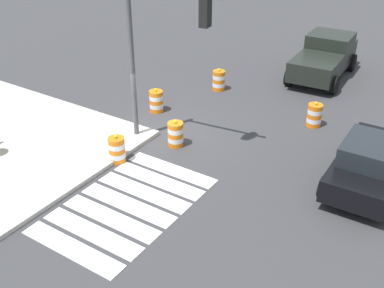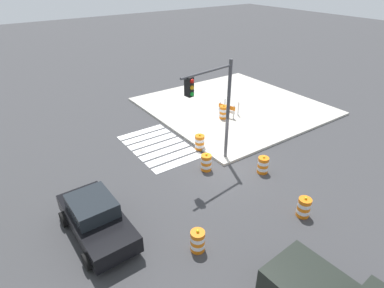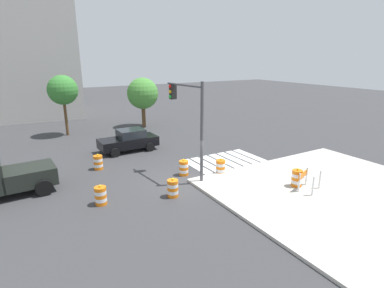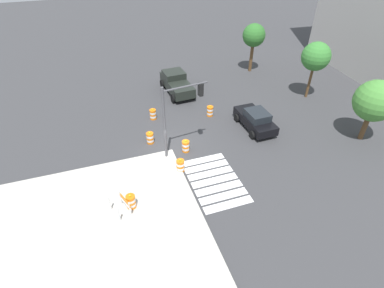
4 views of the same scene
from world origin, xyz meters
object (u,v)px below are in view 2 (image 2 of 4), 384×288
(traffic_barrel_crosswalk_end, at_px, (263,165))
(traffic_barrel_on_sidewalk, at_px, (224,112))
(traffic_barrel_median_far, at_px, (198,241))
(sports_car, at_px, (96,218))
(traffic_light_pole, at_px, (214,99))
(traffic_barrel_far_curb, at_px, (304,207))
(traffic_barrel_near_corner, at_px, (200,142))
(construction_barricade, at_px, (228,109))
(traffic_barrel_median_near, at_px, (206,163))

(traffic_barrel_crosswalk_end, bearing_deg, traffic_barrel_on_sidewalk, -22.11)
(traffic_barrel_crosswalk_end, relative_size, traffic_barrel_on_sidewalk, 1.00)
(traffic_barrel_crosswalk_end, xyz_separation_m, traffic_barrel_median_far, (-2.28, 5.89, 0.00))
(sports_car, bearing_deg, traffic_barrel_crosswalk_end, -94.87)
(sports_car, relative_size, traffic_light_pole, 0.79)
(traffic_barrel_crosswalk_end, distance_m, traffic_barrel_far_curb, 3.52)
(traffic_barrel_near_corner, distance_m, traffic_barrel_on_sidewalk, 4.43)
(traffic_barrel_far_curb, xyz_separation_m, construction_barricade, (9.67, -4.00, 0.27))
(traffic_barrel_crosswalk_end, relative_size, traffic_barrel_median_far, 1.00)
(traffic_barrel_near_corner, xyz_separation_m, construction_barricade, (2.42, -4.26, 0.27))
(traffic_barrel_crosswalk_end, relative_size, construction_barricade, 0.71)
(traffic_barrel_far_curb, bearing_deg, traffic_barrel_median_far, 77.38)
(construction_barricade, height_order, traffic_light_pole, traffic_light_pole)
(traffic_barrel_near_corner, height_order, traffic_light_pole, traffic_light_pole)
(sports_car, xyz_separation_m, traffic_barrel_near_corner, (3.14, -7.44, -0.36))
(traffic_light_pole, bearing_deg, traffic_barrel_crosswalk_end, -137.63)
(traffic_barrel_far_curb, distance_m, traffic_light_pole, 6.46)
(traffic_barrel_median_near, relative_size, traffic_barrel_median_far, 1.00)
(traffic_barrel_on_sidewalk, relative_size, traffic_light_pole, 0.19)
(traffic_barrel_on_sidewalk, bearing_deg, traffic_barrel_median_far, 135.20)
(construction_barricade, xyz_separation_m, traffic_light_pole, (-4.28, 4.84, 3.19))
(traffic_barrel_median_near, height_order, construction_barricade, construction_barricade)
(traffic_barrel_median_near, height_order, traffic_barrel_far_curb, same)
(traffic_barrel_median_near, xyz_separation_m, traffic_barrel_far_curb, (-5.27, -1.28, 0.00))
(traffic_barrel_near_corner, distance_m, traffic_light_pole, 3.97)
(traffic_barrel_crosswalk_end, xyz_separation_m, traffic_barrel_on_sidewalk, (6.19, -2.51, 0.15))
(sports_car, xyz_separation_m, traffic_barrel_median_near, (1.16, -6.42, -0.36))
(traffic_barrel_median_near, distance_m, construction_barricade, 6.87)
(traffic_light_pole, bearing_deg, traffic_barrel_near_corner, -17.39)
(traffic_barrel_median_far, height_order, traffic_barrel_far_curb, same)
(traffic_barrel_near_corner, xyz_separation_m, traffic_light_pole, (-1.86, 0.58, 3.46))
(traffic_barrel_median_far, bearing_deg, traffic_barrel_near_corner, -36.94)
(traffic_barrel_on_sidewalk, bearing_deg, traffic_barrel_near_corner, 121.45)
(traffic_barrel_near_corner, relative_size, traffic_barrel_far_curb, 1.00)
(traffic_barrel_median_far, xyz_separation_m, traffic_barrel_on_sidewalk, (8.46, -8.40, 0.15))
(traffic_barrel_median_far, distance_m, traffic_barrel_on_sidewalk, 11.93)
(sports_car, height_order, traffic_barrel_median_near, sports_car)
(traffic_barrel_near_corner, xyz_separation_m, traffic_barrel_median_near, (-1.98, 1.02, 0.00))
(traffic_barrel_on_sidewalk, xyz_separation_m, traffic_light_pole, (-4.17, 4.36, 3.31))
(sports_car, bearing_deg, traffic_barrel_median_far, -136.99)
(traffic_barrel_median_near, relative_size, traffic_barrel_far_curb, 1.00)
(traffic_barrel_near_corner, xyz_separation_m, traffic_barrel_median_far, (-6.16, 4.63, 0.00))
(traffic_barrel_crosswalk_end, relative_size, traffic_barrel_median_near, 1.00)
(traffic_barrel_crosswalk_end, distance_m, traffic_light_pole, 4.41)
(traffic_barrel_crosswalk_end, bearing_deg, traffic_light_pole, 42.37)
(traffic_barrel_crosswalk_end, distance_m, traffic_barrel_median_near, 2.97)
(traffic_barrel_near_corner, bearing_deg, traffic_light_pole, 162.61)
(traffic_barrel_median_far, xyz_separation_m, traffic_light_pole, (4.30, -4.05, 3.46))
(construction_barricade, bearing_deg, traffic_barrel_median_far, 133.98)
(traffic_barrel_median_near, xyz_separation_m, traffic_barrel_median_far, (-4.18, 3.60, 0.00))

